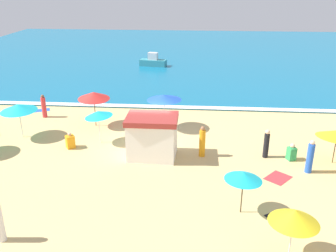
{
  "coord_description": "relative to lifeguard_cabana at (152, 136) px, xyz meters",
  "views": [
    {
      "loc": [
        2.6,
        -19.96,
        9.13
      ],
      "look_at": [
        0.96,
        0.67,
        0.8
      ],
      "focal_mm": 39.39,
      "sensor_mm": 36.0,
      "label": 1
    }
  ],
  "objects": [
    {
      "name": "beach_umbrella_2",
      "position": [
        -8.33,
        2.05,
        0.72
      ],
      "size": [
        2.96,
        2.97,
        2.17
      ],
      "color": "silver",
      "rests_on": "ground_plane"
    },
    {
      "name": "beachgoer_0",
      "position": [
        6.17,
        0.41,
        -0.4
      ],
      "size": [
        0.34,
        0.34,
        1.62
      ],
      "color": "black",
      "rests_on": "ground_plane"
    },
    {
      "name": "beachgoer_3",
      "position": [
        2.71,
        0.29,
        -0.37
      ],
      "size": [
        0.41,
        0.41,
        1.75
      ],
      "color": "orange",
      "rests_on": "ground_plane"
    },
    {
      "name": "wave_breaker_foam",
      "position": [
        -0.31,
        8.18,
        -1.09
      ],
      "size": [
        57.0,
        0.7,
        0.01
      ],
      "primitive_type": "cube",
      "color": "white",
      "rests_on": "ocean_water"
    },
    {
      "name": "beachgoer_11",
      "position": [
        -8.31,
        5.55,
        -0.42
      ],
      "size": [
        0.44,
        0.44,
        1.65
      ],
      "color": "red",
      "rests_on": "ground_plane"
    },
    {
      "name": "beach_towel_3",
      "position": [
        -9.24,
        6.85,
        -1.19
      ],
      "size": [
        1.56,
        1.2,
        0.01
      ],
      "color": "blue",
      "rests_on": "ground_plane"
    },
    {
      "name": "beach_umbrella_1",
      "position": [
        4.3,
        -4.88,
        0.51
      ],
      "size": [
        2.13,
        2.13,
        1.9
      ],
      "color": "#4C3823",
      "rests_on": "ground_plane"
    },
    {
      "name": "beach_towel_4",
      "position": [
        6.43,
        -1.86,
        -1.19
      ],
      "size": [
        1.51,
        1.54,
        0.01
      ],
      "color": "red",
      "rests_on": "ground_plane"
    },
    {
      "name": "beachgoer_10",
      "position": [
        -4.86,
        0.74,
        -0.8
      ],
      "size": [
        0.63,
        0.63,
        0.94
      ],
      "color": "orange",
      "rests_on": "ground_plane"
    },
    {
      "name": "beach_towel_2",
      "position": [
        5.85,
        -5.42,
        -1.19
      ],
      "size": [
        1.22,
        1.43,
        0.01
      ],
      "color": "black",
      "rests_on": "ground_plane"
    },
    {
      "name": "beach_umbrella_4",
      "position": [
        -3.34,
        1.63,
        0.61
      ],
      "size": [
        1.95,
        1.93,
        2.06
      ],
      "color": "silver",
      "rests_on": "ground_plane"
    },
    {
      "name": "ocean_water",
      "position": [
        -0.31,
        29.88,
        -1.14
      ],
      "size": [
        60.0,
        44.0,
        0.1
      ],
      "primitive_type": "cube",
      "color": "#146B93",
      "rests_on": "ground_plane"
    },
    {
      "name": "beachgoer_6",
      "position": [
        7.5,
        0.2,
        -0.78
      ],
      "size": [
        0.52,
        0.52,
        0.96
      ],
      "color": "green",
      "rests_on": "ground_plane"
    },
    {
      "name": "lifeguard_cabana",
      "position": [
        0.0,
        0.0,
        0.0
      ],
      "size": [
        2.73,
        2.06,
        2.35
      ],
      "color": "white",
      "rests_on": "ground_plane"
    },
    {
      "name": "beachgoer_8",
      "position": [
        8.06,
        -1.12,
        -0.36
      ],
      "size": [
        0.46,
        0.46,
        1.76
      ],
      "color": "blue",
      "rests_on": "ground_plane"
    },
    {
      "name": "beach_umbrella_5",
      "position": [
        0.28,
        4.16,
        0.91
      ],
      "size": [
        3.13,
        3.13,
        2.29
      ],
      "color": "silver",
      "rests_on": "ground_plane"
    },
    {
      "name": "ground_plane",
      "position": [
        -0.31,
        1.88,
        -1.19
      ],
      "size": [
        60.0,
        60.0,
        0.0
      ],
      "primitive_type": "plane",
      "color": "#D8B775"
    },
    {
      "name": "beach_umbrella_0",
      "position": [
        -4.3,
        4.25,
        0.89
      ],
      "size": [
        2.77,
        2.78,
        2.38
      ],
      "color": "#4C3823",
      "rests_on": "ground_plane"
    },
    {
      "name": "beach_umbrella_6",
      "position": [
        5.69,
        -7.48,
        0.54
      ],
      "size": [
        1.81,
        1.83,
        2.0
      ],
      "color": "silver",
      "rests_on": "ground_plane"
    },
    {
      "name": "small_boat_0",
      "position": [
        -2.55,
        21.93,
        -0.61
      ],
      "size": [
        3.02,
        1.53,
        1.47
      ],
      "color": "teal",
      "rests_on": "ocean_water"
    }
  ]
}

